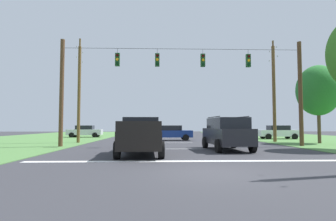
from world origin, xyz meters
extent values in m
plane|color=#333338|center=(0.00, 0.00, 0.00)|extent=(120.00, 120.00, 0.00)
cube|color=white|center=(0.00, 2.60, 0.00)|extent=(14.74, 0.45, 0.01)
cube|color=white|center=(0.00, 8.60, 0.00)|extent=(2.50, 0.15, 0.01)
cube|color=white|center=(0.00, 14.85, 0.00)|extent=(2.50, 0.15, 0.01)
cube|color=white|center=(0.00, 24.20, 0.00)|extent=(2.50, 0.15, 0.01)
cube|color=white|center=(0.00, 30.99, 0.00)|extent=(2.50, 0.15, 0.01)
cylinder|color=brown|center=(-8.70, 10.57, 3.88)|extent=(0.30, 0.30, 7.76)
cylinder|color=brown|center=(8.78, 10.57, 3.88)|extent=(0.30, 0.30, 7.76)
cylinder|color=black|center=(0.04, 10.57, 7.14)|extent=(17.47, 0.02, 0.02)
cylinder|color=black|center=(-4.72, 10.57, 6.96)|extent=(0.02, 0.02, 0.36)
cube|color=#19471E|center=(-4.72, 10.57, 6.31)|extent=(0.32, 0.24, 0.95)
cylinder|color=#310503|center=(-4.72, 10.43, 6.60)|extent=(0.20, 0.04, 0.20)
cylinder|color=orange|center=(-4.72, 10.43, 6.30)|extent=(0.20, 0.04, 0.20)
cylinder|color=black|center=(-4.72, 10.43, 6.00)|extent=(0.20, 0.04, 0.20)
cylinder|color=black|center=(-1.82, 10.57, 6.96)|extent=(0.02, 0.02, 0.36)
cube|color=#19471E|center=(-1.82, 10.57, 6.31)|extent=(0.32, 0.24, 0.95)
cylinder|color=#310503|center=(-1.82, 10.43, 6.60)|extent=(0.20, 0.04, 0.20)
cylinder|color=orange|center=(-1.82, 10.43, 6.30)|extent=(0.20, 0.04, 0.20)
cylinder|color=black|center=(-1.82, 10.43, 6.00)|extent=(0.20, 0.04, 0.20)
cylinder|color=black|center=(1.53, 10.57, 6.96)|extent=(0.02, 0.02, 0.36)
cube|color=#19471E|center=(1.53, 10.57, 6.31)|extent=(0.32, 0.24, 0.95)
cylinder|color=#310503|center=(1.53, 10.43, 6.60)|extent=(0.20, 0.04, 0.20)
cylinder|color=orange|center=(1.53, 10.43, 6.30)|extent=(0.20, 0.04, 0.20)
cylinder|color=black|center=(1.53, 10.43, 6.00)|extent=(0.20, 0.04, 0.20)
cylinder|color=black|center=(4.91, 10.57, 6.96)|extent=(0.02, 0.02, 0.36)
cube|color=#19471E|center=(4.91, 10.57, 6.31)|extent=(0.32, 0.24, 0.95)
cylinder|color=#310503|center=(4.91, 10.43, 6.60)|extent=(0.20, 0.04, 0.20)
cylinder|color=orange|center=(4.91, 10.43, 6.30)|extent=(0.20, 0.04, 0.20)
cylinder|color=black|center=(4.91, 10.43, 6.00)|extent=(0.20, 0.04, 0.20)
cube|color=black|center=(-2.64, 5.30, 0.82)|extent=(2.20, 5.47, 0.85)
cube|color=black|center=(-2.67, 5.95, 1.60)|extent=(1.92, 1.97, 0.70)
cube|color=black|center=(-3.53, 3.92, 1.48)|extent=(0.19, 2.38, 0.45)
cube|color=black|center=(-1.65, 3.99, 1.48)|extent=(0.19, 2.38, 0.45)
cube|color=black|center=(-2.54, 2.65, 1.48)|extent=(1.96, 0.17, 0.45)
cylinder|color=black|center=(-3.71, 7.10, 0.40)|extent=(0.31, 0.81, 0.80)
cylinder|color=black|center=(-1.71, 7.17, 0.40)|extent=(0.31, 0.81, 0.80)
cylinder|color=black|center=(-3.57, 3.43, 0.40)|extent=(0.31, 0.81, 0.80)
cylinder|color=black|center=(-1.57, 3.50, 0.40)|extent=(0.31, 0.81, 0.80)
cube|color=black|center=(2.49, 7.65, 0.85)|extent=(2.21, 4.90, 0.95)
cube|color=black|center=(2.49, 7.50, 1.66)|extent=(1.97, 3.29, 0.65)
cylinder|color=black|center=(1.65, 7.45, 2.03)|extent=(0.20, 2.72, 0.05)
cylinder|color=black|center=(3.34, 7.55, 2.03)|extent=(0.20, 2.72, 0.05)
cylinder|color=black|center=(1.42, 9.23, 0.38)|extent=(0.30, 0.77, 0.76)
cylinder|color=black|center=(3.37, 9.33, 0.38)|extent=(0.30, 0.77, 0.76)
cylinder|color=black|center=(1.60, 5.97, 0.38)|extent=(0.30, 0.77, 0.76)
cylinder|color=black|center=(3.55, 6.07, 0.38)|extent=(0.30, 0.77, 0.76)
cube|color=silver|center=(11.59, 20.72, 0.67)|extent=(4.38, 1.99, 0.70)
cube|color=black|center=(11.59, 20.72, 1.27)|extent=(2.17, 1.71, 0.50)
cylinder|color=black|center=(10.13, 19.88, 0.32)|extent=(0.65, 0.25, 0.64)
cylinder|color=black|center=(10.21, 21.68, 0.32)|extent=(0.65, 0.25, 0.64)
cylinder|color=black|center=(12.97, 19.76, 0.32)|extent=(0.65, 0.25, 0.64)
cylinder|color=black|center=(13.05, 21.56, 0.32)|extent=(0.65, 0.25, 0.64)
cube|color=silver|center=(-11.18, 25.88, 0.67)|extent=(4.37, 1.97, 0.70)
cube|color=black|center=(-11.18, 25.88, 1.27)|extent=(2.16, 1.70, 0.50)
cylinder|color=black|center=(-9.80, 26.84, 0.32)|extent=(0.65, 0.24, 0.64)
cylinder|color=black|center=(-9.73, 25.04, 0.32)|extent=(0.65, 0.24, 0.64)
cylinder|color=black|center=(-12.63, 26.73, 0.32)|extent=(0.65, 0.24, 0.64)
cylinder|color=black|center=(-12.56, 24.93, 0.32)|extent=(0.65, 0.24, 0.64)
cube|color=navy|center=(-0.47, 18.64, 0.67)|extent=(4.33, 1.88, 0.70)
cube|color=black|center=(-0.47, 18.64, 1.27)|extent=(2.13, 1.66, 0.50)
cylinder|color=black|center=(0.93, 19.56, 0.32)|extent=(0.64, 0.23, 0.64)
cylinder|color=black|center=(0.96, 17.76, 0.32)|extent=(0.64, 0.23, 0.64)
cylinder|color=black|center=(-1.91, 19.51, 0.32)|extent=(0.64, 0.23, 0.64)
cylinder|color=black|center=(-1.87, 17.71, 0.32)|extent=(0.64, 0.23, 0.64)
cylinder|color=brown|center=(8.97, 15.57, 4.47)|extent=(0.30, 0.30, 8.93)
cube|color=brown|center=(8.97, 15.57, 8.53)|extent=(0.12, 0.12, 1.86)
cylinder|color=#B2B7BC|center=(8.97, 16.31, 8.65)|extent=(0.08, 0.08, 0.12)
cylinder|color=#B2B7BC|center=(8.97, 14.82, 8.65)|extent=(0.08, 0.08, 0.12)
cube|color=brown|center=(8.97, 15.57, 7.63)|extent=(0.12, 0.12, 2.23)
cylinder|color=#B2B7BC|center=(8.97, 16.46, 7.75)|extent=(0.08, 0.08, 0.12)
cylinder|color=#B2B7BC|center=(8.97, 14.68, 7.75)|extent=(0.08, 0.08, 0.12)
cylinder|color=brown|center=(-8.71, 14.82, 4.25)|extent=(0.27, 0.27, 8.51)
cube|color=brown|center=(-8.71, 14.82, 8.11)|extent=(0.12, 0.12, 2.21)
cylinder|color=#B2B7BC|center=(-8.71, 15.70, 8.23)|extent=(0.08, 0.08, 0.12)
cylinder|color=#B2B7BC|center=(-8.71, 13.93, 8.23)|extent=(0.08, 0.08, 0.12)
cube|color=brown|center=(-8.71, 14.82, 7.21)|extent=(0.12, 0.12, 2.15)
cylinder|color=#B2B7BC|center=(-8.71, 15.68, 7.33)|extent=(0.08, 0.08, 0.12)
cylinder|color=#B2B7BC|center=(-8.71, 13.96, 7.33)|extent=(0.08, 0.08, 0.12)
cylinder|color=brown|center=(11.81, 13.38, 1.66)|extent=(0.28, 0.28, 3.32)
ellipsoid|color=#2A762F|center=(11.81, 13.38, 4.50)|extent=(3.51, 3.51, 4.29)
camera|label=1|loc=(-1.67, -8.85, 1.51)|focal=28.73mm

